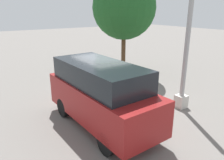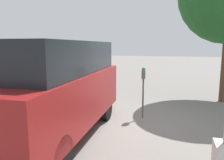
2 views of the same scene
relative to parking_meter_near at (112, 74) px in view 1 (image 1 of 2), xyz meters
The scene contains 5 objects.
ground_plane 1.44m from the parking_meter_near, 40.13° to the right, with size 80.00×80.00×0.00m, color slate.
parking_meter_near is the anchor object (origin of this frame).
lamp_post 3.25m from the parking_meter_near, 35.10° to the left, with size 0.44×0.44×5.39m.
parked_van 2.66m from the parking_meter_near, 42.97° to the right, with size 4.87×2.03×2.30m.
street_tree 4.95m from the parking_meter_near, 135.71° to the left, with size 3.78×3.78×6.03m.
Camera 1 is at (7.41, -4.93, 4.04)m, focal length 35.00 mm.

